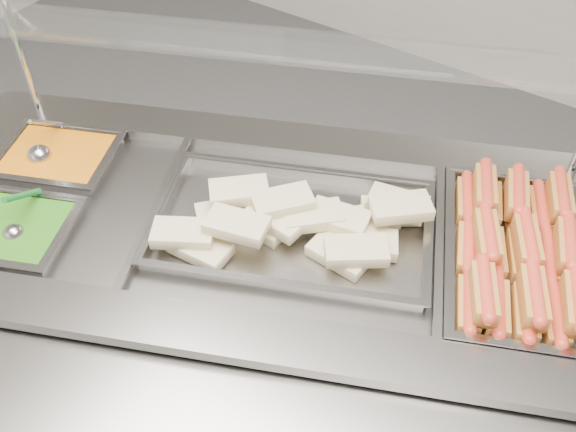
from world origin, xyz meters
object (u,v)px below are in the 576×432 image
Objects in this scene: pan_wraps at (292,230)px; ladle at (41,154)px; sneeze_guard at (284,48)px; serving_spoon at (16,227)px; steam_counter at (272,324)px; pan_hotdogs at (517,264)px.

ladle is at bearing -166.10° from pan_wraps.
sneeze_guard reaches higher than serving_spoon.
pan_wraps is 0.70m from ladle.
steam_counter is 0.78m from sneeze_guard.
ladle is 0.27m from serving_spoon.
sneeze_guard is at bearing 54.78° from serving_spoon.
pan_wraps is at bearing 23.85° from steam_counter.
pan_wraps is at bearing -156.15° from pan_hotdogs.
sneeze_guard reaches higher than pan_hotdogs.
ladle is 1.06× the size of serving_spoon.
pan_hotdogs is at bearing 4.57° from sneeze_guard.
serving_spoon is at bearing -52.14° from ladle.
pan_hotdogs is 3.58× the size of ladle.
steam_counter is 1.26× the size of sneeze_guard.
ladle is (-0.55, -0.33, -0.33)m from sneeze_guard.
pan_hotdogs is 1.23m from ladle.
pan_wraps is 4.64× the size of serving_spoon.
steam_counter is 3.21× the size of pan_hotdogs.
serving_spoon reaches higher than pan_wraps.
steam_counter is 0.69m from pan_hotdogs.
sneeze_guard is at bearing 31.17° from ladle.
steam_counter is 12.17× the size of serving_spoon.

